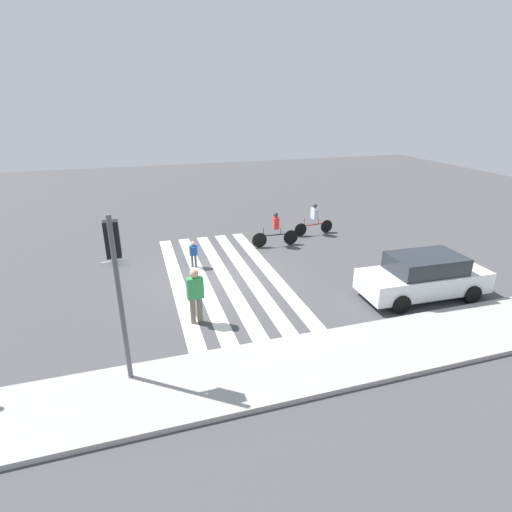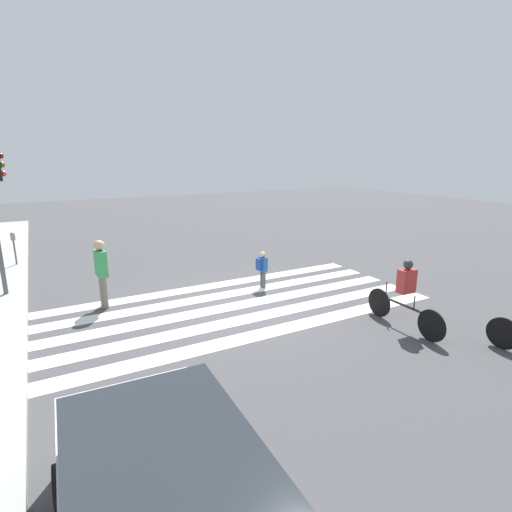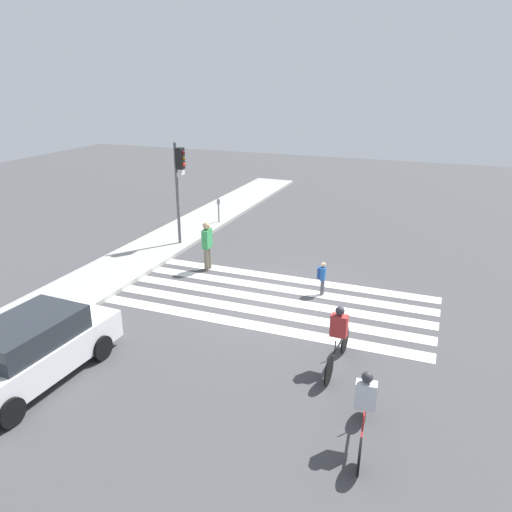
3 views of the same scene
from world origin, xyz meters
TOP-DOWN VIEW (x-y plane):
  - ground_plane at (0.00, 0.00)m, footprint 60.00×60.00m
  - sidewalk_curb at (0.00, 6.25)m, footprint 36.00×2.50m
  - crosswalk_stripes at (-0.00, 0.00)m, footprint 4.24×10.00m
  - traffic_light at (3.66, 5.40)m, footprint 0.60×0.50m
  - pedestrian_adult_yellow_jacket at (1.62, 3.20)m, footprint 0.52×0.27m
  - pedestrian_child_with_backpack at (0.99, -1.28)m, footprint 0.32×0.27m
  - cyclist_far_lane at (-3.15, -2.72)m, footprint 2.29×0.41m
  - cyclist_near_curb at (-5.66, -3.78)m, footprint 2.23×0.42m
  - car_parked_silver_sedan at (-6.30, 3.82)m, footprint 4.57×2.00m

SIDE VIEW (x-z plane):
  - ground_plane at x=0.00m, z-range 0.00..0.00m
  - crosswalk_stripes at x=0.00m, z-range 0.00..0.01m
  - sidewalk_curb at x=0.00m, z-range 0.00..0.14m
  - pedestrian_child_with_backpack at x=0.99m, z-range 0.10..1.22m
  - car_parked_silver_sedan at x=-6.30m, z-range 0.01..1.58m
  - cyclist_near_curb at x=-5.66m, z-range 0.05..1.68m
  - cyclist_far_lane at x=-3.15m, z-range 0.04..1.70m
  - pedestrian_adult_yellow_jacket at x=1.62m, z-range 0.12..1.94m
  - traffic_light at x=3.66m, z-range 0.87..5.17m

